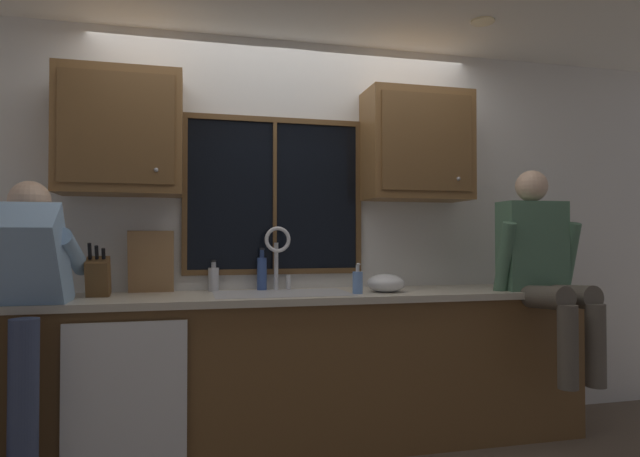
% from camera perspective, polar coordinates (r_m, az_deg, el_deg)
% --- Properties ---
extents(back_wall, '(5.94, 0.12, 2.55)m').
position_cam_1_polar(back_wall, '(3.58, -3.45, -0.61)').
color(back_wall, silver).
rests_on(back_wall, floor).
extents(ceiling_downlight_right, '(0.14, 0.14, 0.01)m').
position_cam_1_polar(ceiling_downlight_right, '(3.58, 16.87, 20.26)').
color(ceiling_downlight_right, '#FFEAB2').
extents(window_glass, '(1.10, 0.02, 0.95)m').
position_cam_1_polar(window_glass, '(3.51, -4.85, 3.49)').
color(window_glass, black).
extents(window_frame_top, '(1.17, 0.02, 0.04)m').
position_cam_1_polar(window_frame_top, '(3.57, -4.81, 11.40)').
color(window_frame_top, brown).
extents(window_frame_bottom, '(1.17, 0.02, 0.04)m').
position_cam_1_polar(window_frame_bottom, '(3.50, -4.83, -4.57)').
color(window_frame_bottom, brown).
extents(window_frame_left, '(0.03, 0.02, 0.95)m').
position_cam_1_polar(window_frame_left, '(3.46, -14.17, 3.58)').
color(window_frame_left, brown).
extents(window_frame_right, '(0.04, 0.02, 0.95)m').
position_cam_1_polar(window_frame_right, '(3.63, 4.08, 3.33)').
color(window_frame_right, brown).
extents(window_mullion_center, '(0.02, 0.02, 0.95)m').
position_cam_1_polar(window_mullion_center, '(3.50, -4.82, 3.50)').
color(window_mullion_center, brown).
extents(lower_cabinet_run, '(3.54, 0.58, 0.88)m').
position_cam_1_polar(lower_cabinet_run, '(3.34, -2.36, -15.05)').
color(lower_cabinet_run, brown).
rests_on(lower_cabinet_run, floor).
extents(countertop, '(3.60, 0.62, 0.04)m').
position_cam_1_polar(countertop, '(3.24, -2.28, -7.21)').
color(countertop, beige).
rests_on(countertop, lower_cabinet_run).
extents(dishwasher_front, '(0.60, 0.02, 0.74)m').
position_cam_1_polar(dishwasher_front, '(2.98, -19.93, -16.35)').
color(dishwasher_front, white).
extents(upper_cabinet_left, '(0.69, 0.36, 0.72)m').
position_cam_1_polar(upper_cabinet_left, '(3.38, -20.36, 9.47)').
color(upper_cabinet_left, brown).
extents(upper_cabinet_right, '(0.69, 0.36, 0.72)m').
position_cam_1_polar(upper_cabinet_right, '(3.66, 10.24, 8.60)').
color(upper_cabinet_right, brown).
extents(sink, '(0.80, 0.46, 0.21)m').
position_cam_1_polar(sink, '(3.24, -4.07, -8.59)').
color(sink, '#B7B7BC').
rests_on(sink, lower_cabinet_run).
extents(faucet, '(0.18, 0.09, 0.40)m').
position_cam_1_polar(faucet, '(3.39, -4.44, -2.30)').
color(faucet, silver).
rests_on(faucet, countertop).
extents(person_standing, '(0.53, 0.69, 1.55)m').
position_cam_1_polar(person_standing, '(2.99, -29.67, -6.48)').
color(person_standing, '#384260').
rests_on(person_standing, floor).
extents(person_sitting_on_counter, '(0.54, 0.60, 1.26)m').
position_cam_1_polar(person_sitting_on_counter, '(3.59, 22.50, -3.26)').
color(person_sitting_on_counter, '#595147').
rests_on(person_sitting_on_counter, countertop).
extents(knife_block, '(0.12, 0.18, 0.32)m').
position_cam_1_polar(knife_block, '(3.26, -22.48, -4.81)').
color(knife_block, brown).
rests_on(knife_block, countertop).
extents(cutting_board, '(0.27, 0.10, 0.38)m').
position_cam_1_polar(cutting_board, '(3.39, -17.48, -3.40)').
color(cutting_board, '#997047').
rests_on(cutting_board, countertop).
extents(mixing_bowl, '(0.23, 0.23, 0.11)m').
position_cam_1_polar(mixing_bowl, '(3.32, 7.00, -5.80)').
color(mixing_bowl, silver).
rests_on(mixing_bowl, countertop).
extents(soap_dispenser, '(0.06, 0.07, 0.18)m').
position_cam_1_polar(soap_dispenser, '(3.20, 4.01, -5.67)').
color(soap_dispenser, '#668CCC').
rests_on(soap_dispenser, countertop).
extents(bottle_green_glass, '(0.07, 0.07, 0.19)m').
position_cam_1_polar(bottle_green_glass, '(3.41, -11.22, -5.21)').
color(bottle_green_glass, '#B7B7BC').
rests_on(bottle_green_glass, countertop).
extents(bottle_tall_clear, '(0.06, 0.06, 0.27)m').
position_cam_1_polar(bottle_tall_clear, '(3.43, -6.18, -4.68)').
color(bottle_tall_clear, '#334C8C').
rests_on(bottle_tall_clear, countertop).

